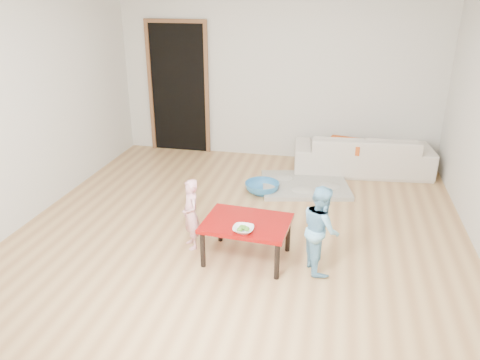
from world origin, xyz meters
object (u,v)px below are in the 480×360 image
(red_table, at_px, (247,240))
(basin, at_px, (262,188))
(child_pink, at_px, (191,214))
(child_blue, at_px, (321,229))
(sofa, at_px, (362,153))
(bowl, at_px, (243,229))

(red_table, relative_size, basin, 1.83)
(child_pink, xyz_separation_m, basin, (0.49, 1.54, -0.31))
(red_table, xyz_separation_m, child_blue, (0.72, -0.03, 0.23))
(sofa, xyz_separation_m, child_blue, (-0.46, -2.77, 0.15))
(child_blue, xyz_separation_m, basin, (-0.85, 1.68, -0.36))
(sofa, bearing_deg, red_table, 60.72)
(bowl, relative_size, child_pink, 0.26)
(red_table, bearing_deg, sofa, 66.61)
(child_blue, bearing_deg, sofa, -29.89)
(red_table, xyz_separation_m, basin, (-0.12, 1.65, -0.14))
(basin, bearing_deg, red_table, -85.71)
(sofa, relative_size, child_pink, 2.60)
(child_pink, bearing_deg, bowl, 27.64)
(child_blue, relative_size, basin, 1.89)
(child_pink, distance_m, child_blue, 1.35)
(sofa, xyz_separation_m, red_table, (-1.18, -2.74, -0.08))
(sofa, distance_m, basin, 1.71)
(sofa, height_order, child_pink, child_pink)
(sofa, height_order, basin, sofa)
(bowl, relative_size, basin, 0.43)
(child_blue, bearing_deg, red_table, 67.49)
(bowl, xyz_separation_m, child_blue, (0.71, 0.18, -0.01))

